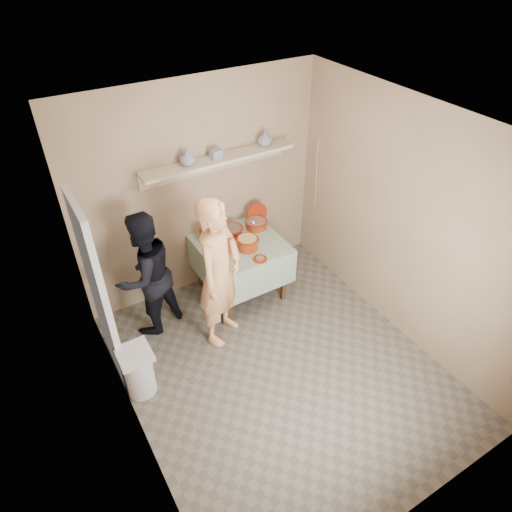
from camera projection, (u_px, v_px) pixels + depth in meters
ground at (280, 368)px, 4.85m from camera, size 3.50×3.50×0.00m
tile_panel at (99, 294)px, 4.30m from camera, size 0.06×0.70×2.00m
plate_stack_a at (205, 234)px, 5.35m from camera, size 0.14×0.14×0.19m
plate_stack_b at (219, 226)px, 5.50m from camera, size 0.14×0.14×0.17m
bowl_stack at (224, 249)px, 5.16m from camera, size 0.13×0.13×0.13m
empty_bowl at (215, 247)px, 5.25m from camera, size 0.17×0.17×0.05m
propped_lid at (257, 213)px, 5.67m from camera, size 0.27×0.08×0.26m
vase_right at (265, 138)px, 5.20m from camera, size 0.21×0.21×0.18m
vase_left at (187, 157)px, 4.80m from camera, size 0.24×0.24×0.18m
ceramic_box at (216, 154)px, 4.97m from camera, size 0.14×0.11×0.09m
person_cook at (219, 273)px, 4.73m from camera, size 0.77×0.72×1.76m
person_helper at (146, 275)px, 4.91m from camera, size 0.89×0.80×1.50m
room_shell at (286, 245)px, 3.87m from camera, size 3.04×3.54×2.62m
serving_table at (240, 251)px, 5.44m from camera, size 0.97×0.97×0.76m
cazuela_meat_a at (231, 231)px, 5.47m from camera, size 0.30×0.30×0.10m
cazuela_meat_b at (256, 223)px, 5.59m from camera, size 0.28×0.28×0.10m
ladle at (253, 222)px, 5.52m from camera, size 0.08×0.26×0.19m
cazuela_rice at (247, 242)px, 5.23m from camera, size 0.33×0.25×0.14m
front_plate at (260, 259)px, 5.10m from camera, size 0.16×0.16×0.03m
wall_shelf at (218, 160)px, 5.05m from camera, size 1.80×0.25×0.21m
trash_bin at (138, 371)px, 4.46m from camera, size 0.32×0.32×0.56m
electrical_cord at (316, 174)px, 5.71m from camera, size 0.01×0.05×0.90m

